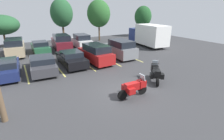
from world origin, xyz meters
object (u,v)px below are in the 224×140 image
at_px(car_far_green, 40,47).
at_px(car_grey, 120,49).
at_px(car_navy, 5,68).
at_px(car_black, 71,58).
at_px(motorcycle_touring, 134,87).
at_px(box_truck, 148,35).
at_px(car_far_maroon, 61,42).
at_px(car_far_white, 82,41).
at_px(car_far_tan, 15,47).
at_px(motorcycle_second, 156,72).
at_px(car_red, 96,54).
at_px(car_charcoal, 43,64).

bearing_deg(car_far_green, car_grey, -42.72).
relative_size(car_navy, car_black, 0.97).
bearing_deg(motorcycle_touring, car_grey, 62.94).
bearing_deg(car_far_green, car_navy, -117.23).
xyz_separation_m(car_black, box_truck, (12.32, 3.24, 0.91)).
bearing_deg(car_far_maroon, car_far_white, -5.73).
height_order(car_far_tan, car_far_white, car_far_tan).
bearing_deg(car_far_maroon, motorcycle_touring, -87.49).
xyz_separation_m(motorcycle_second, car_far_white, (-0.84, 13.33, 0.26)).
distance_m(car_red, car_far_maroon, 7.35).
xyz_separation_m(car_charcoal, car_far_tan, (-1.82, 7.21, 0.29)).
height_order(motorcycle_second, car_black, motorcycle_second).
bearing_deg(car_charcoal, motorcycle_second, -42.37).
relative_size(car_charcoal, car_far_green, 1.07).
distance_m(car_far_tan, car_far_maroon, 5.25).
height_order(motorcycle_second, car_red, car_red).
xyz_separation_m(motorcycle_second, car_red, (-1.90, 6.41, 0.24)).
bearing_deg(car_far_tan, box_truck, -11.79).
xyz_separation_m(motorcycle_touring, car_far_green, (-3.26, 14.60, 0.04)).
height_order(motorcycle_second, car_navy, motorcycle_second).
bearing_deg(motorcycle_touring, motorcycle_second, 21.56).
xyz_separation_m(car_far_tan, car_far_green, (2.63, -0.01, -0.29)).
relative_size(motorcycle_second, box_truck, 0.28).
bearing_deg(car_black, car_far_green, 105.04).
height_order(car_far_green, box_truck, box_truck).
xyz_separation_m(car_grey, box_truck, (6.85, 3.24, 0.62)).
distance_m(car_navy, box_truck, 18.01).
bearing_deg(motorcycle_touring, car_far_green, 102.60).
height_order(motorcycle_second, box_truck, box_truck).
height_order(car_navy, car_far_tan, car_far_tan).
height_order(car_far_green, car_far_white, car_far_white).
relative_size(car_far_maroon, car_far_white, 1.12).
xyz_separation_m(car_navy, car_far_maroon, (6.15, 6.98, 0.32)).
xyz_separation_m(car_black, car_red, (2.38, -0.35, 0.24)).
xyz_separation_m(car_navy, car_far_green, (3.54, 6.87, 0.00)).
relative_size(car_far_tan, car_far_green, 1.12).
bearing_deg(motorcycle_second, car_grey, 79.91).
xyz_separation_m(car_grey, car_far_green, (-7.28, 6.73, -0.29)).
distance_m(car_black, car_far_green, 6.97).
height_order(car_grey, car_far_green, car_grey).
xyz_separation_m(car_far_white, box_truck, (8.88, -3.33, 0.65)).
relative_size(car_black, car_far_green, 1.06).
height_order(motorcycle_second, car_far_green, motorcycle_second).
bearing_deg(car_far_maroon, car_far_tan, -178.96).
distance_m(motorcycle_touring, car_charcoal, 8.45).
bearing_deg(car_grey, car_far_tan, 145.80).
distance_m(car_charcoal, car_black, 2.66).
relative_size(car_grey, car_far_maroon, 0.86).
relative_size(motorcycle_touring, car_far_green, 0.47).
distance_m(car_navy, car_far_green, 7.73).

